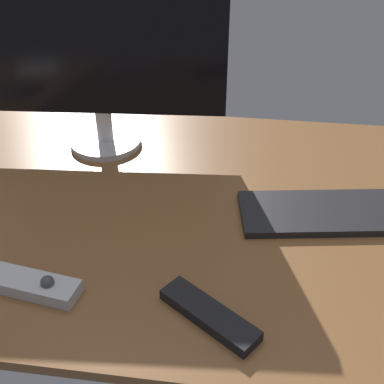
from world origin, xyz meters
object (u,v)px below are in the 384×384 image
object	(u,v)px
monitor	(97,55)
media_remote	(35,285)
keyboard	(333,212)
tv_remote	(209,315)

from	to	relation	value
monitor	media_remote	xyz separation A→B (cm)	(2.10, -50.28, -21.44)
monitor	keyboard	world-z (taller)	monitor
monitor	tv_remote	distance (cm)	64.85
tv_remote	media_remote	bearing A→B (deg)	-148.81
keyboard	media_remote	xyz separation A→B (cm)	(-51.27, -28.13, 0.52)
monitor	media_remote	world-z (taller)	monitor
monitor	keyboard	distance (cm)	61.82
monitor	media_remote	size ratio (longest dim) A/B	3.65
monitor	keyboard	size ratio (longest dim) A/B	1.58
tv_remote	keyboard	bearing A→B (deg)	89.33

